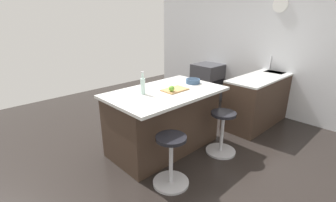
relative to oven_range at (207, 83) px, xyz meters
name	(u,v)px	position (x,y,z in m)	size (l,w,h in m)	color
ground_plane	(165,154)	(2.38, 1.08, -0.44)	(7.54, 7.54, 0.00)	black
interior_partition_left	(263,47)	(-0.35, 1.08, 0.89)	(0.15, 5.80, 2.65)	silver
sink_cabinet	(267,96)	(0.00, 1.46, 0.02)	(2.23, 0.60, 1.18)	#38281E
oven_range	(207,83)	(0.00, 0.00, 0.00)	(0.60, 0.61, 0.87)	#38383D
kitchen_island	(164,119)	(2.25, 0.92, 0.03)	(1.66, 1.04, 0.93)	#38281E
stool_by_window	(222,134)	(1.73, 1.61, -0.13)	(0.44, 0.44, 0.64)	#B7B7BC
stool_middle	(171,162)	(2.77, 1.61, -0.13)	(0.44, 0.44, 0.64)	#B7B7BC
cutting_board	(175,90)	(2.14, 1.03, 0.50)	(0.36, 0.24, 0.02)	tan
apple_green	(172,89)	(2.25, 1.08, 0.55)	(0.08, 0.08, 0.08)	#609E2D
water_bottle	(143,85)	(2.57, 0.86, 0.61)	(0.06, 0.06, 0.31)	silver
fruit_bowl	(193,81)	(1.66, 0.96, 0.53)	(0.22, 0.22, 0.07)	#334C6B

